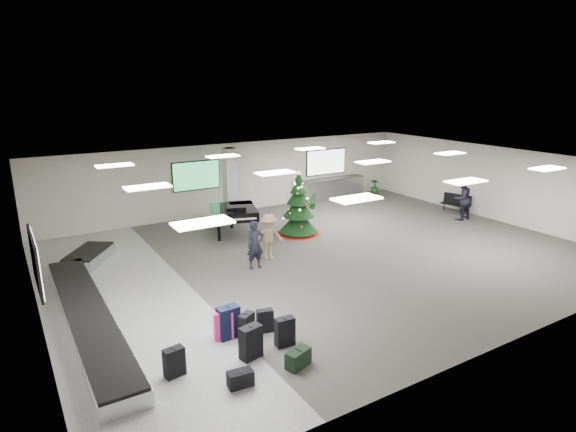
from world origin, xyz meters
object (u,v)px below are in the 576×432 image
service_counter (329,189)px  christmas_tree (299,212)px  pink_suitcase (223,325)px  traveler_b (269,237)px  grand_piano (234,212)px  traveler_a (255,245)px  potted_plant_right (375,186)px  baggage_carousel (88,302)px  potted_plant_left (312,201)px  traveler_bench (462,199)px  bench (457,202)px

service_counter → christmas_tree: christmas_tree is taller
pink_suitcase → traveler_b: size_ratio=0.45×
grand_piano → traveler_a: traveler_a is taller
grand_piano → potted_plant_right: bearing=32.8°
baggage_carousel → pink_suitcase: bearing=-52.9°
baggage_carousel → traveler_b: (5.98, 0.79, 0.59)m
grand_piano → baggage_carousel: bearing=-129.4°
traveler_b → baggage_carousel: bearing=-164.8°
service_counter → traveler_a: size_ratio=2.54×
traveler_a → potted_plant_left: traveler_a is taller
potted_plant_right → traveler_b: bearing=-149.7°
traveler_b → potted_plant_right: (9.76, 5.71, -0.41)m
traveler_b → traveler_bench: traveler_bench is taller
traveler_bench → potted_plant_right: 5.87m
service_counter → pink_suitcase: service_counter is taller
christmas_tree → grand_piano: bearing=150.0°
service_counter → bench: 6.26m
bench → service_counter: bearing=108.8°
service_counter → traveler_b: 9.08m
traveler_a → potted_plant_left: bearing=44.3°
pink_suitcase → service_counter: bearing=58.7°
grand_piano → pink_suitcase: bearing=-99.1°
baggage_carousel → bench: 16.51m
baggage_carousel → traveler_bench: 15.61m
service_counter → pink_suitcase: 14.41m
pink_suitcase → potted_plant_left: potted_plant_left is taller
baggage_carousel → potted_plant_right: size_ratio=12.36×
service_counter → traveler_bench: size_ratio=2.13×
baggage_carousel → traveler_bench: traveler_bench is taller
traveler_a → potted_plant_left: 7.96m
baggage_carousel → potted_plant_left: potted_plant_left is taller
baggage_carousel → traveler_a: bearing=3.4°
christmas_tree → potted_plant_right: 8.31m
bench → traveler_bench: 1.36m
christmas_tree → traveler_a: size_ratio=1.63×
service_counter → traveler_bench: 6.67m
traveler_a → traveler_b: size_ratio=0.99×
bench → traveler_b: bearing=168.3°
christmas_tree → traveler_b: size_ratio=1.62×
bench → potted_plant_right: size_ratio=1.78×
grand_piano → bench: size_ratio=1.88×
baggage_carousel → potted_plant_right: potted_plant_right is taller
christmas_tree → traveler_a: (-3.18, -2.37, -0.09)m
bench → traveler_b: size_ratio=0.87×
potted_plant_left → potted_plant_right: (4.66, 0.85, 0.03)m
service_counter → potted_plant_right: bearing=-4.5°
pink_suitcase → potted_plant_right: (13.27, 9.77, 0.04)m
service_counter → pink_suitcase: bearing=-136.0°
traveler_bench → potted_plant_right: size_ratio=2.42×
traveler_bench → pink_suitcase: bearing=16.8°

